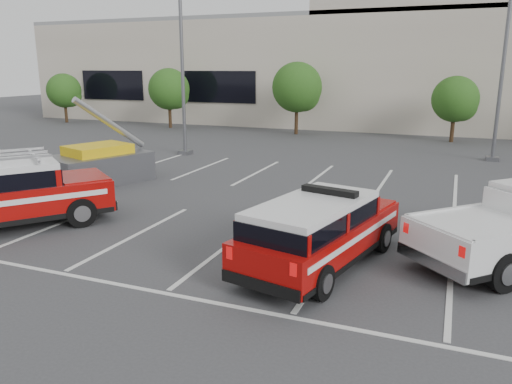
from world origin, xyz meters
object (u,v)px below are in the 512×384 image
tree_mid_right (457,101)px  fire_chief_suv (320,236)px  tree_mid_left (298,89)px  ladder_suv (5,199)px  light_pole_mid (505,52)px  convention_building (395,64)px  light_pole_left (182,53)px  tree_far_left (65,92)px  utility_rig (96,166)px  tree_left (170,91)px

tree_mid_right → fire_chief_suv: 22.50m
tree_mid_left → ladder_suv: (-1.58, -22.87, -2.18)m
tree_mid_right → light_pole_mid: 6.88m
convention_building → ladder_suv: size_ratio=10.68×
light_pole_left → ladder_suv: size_ratio=1.82×
tree_mid_left → ladder_suv: tree_mid_left is taller
tree_mid_right → light_pole_left: size_ratio=0.39×
tree_far_left → light_pole_mid: 32.59m
ladder_suv → light_pole_mid: bearing=88.7°
tree_far_left → tree_mid_right: bearing=0.0°
tree_mid_right → utility_rig: (-13.07, -17.19, -1.82)m
tree_mid_left → light_pole_mid: 13.53m
ladder_suv → tree_far_left: bearing=166.2°
convention_building → fire_chief_suv: convention_building is taller
fire_chief_suv → tree_mid_right: bearing=96.4°
convention_building → tree_far_left: bearing=-158.6°
tree_left → light_pole_left: 12.43m
light_pole_mid → ladder_suv: light_pole_mid is taller
tree_left → tree_mid_left: tree_mid_left is taller
light_pole_mid → tree_left: bearing=164.6°
tree_far_left → light_pole_left: size_ratio=0.39×
tree_mid_right → light_pole_mid: (1.91, -6.05, 2.68)m
tree_mid_left → utility_rig: bearing=-100.1°
light_pole_mid → utility_rig: 19.20m
light_pole_left → ladder_suv: light_pole_left is taller
tree_mid_right → utility_rig: bearing=-127.2°
convention_building → light_pole_mid: size_ratio=5.86×
tree_far_left → tree_mid_left: (20.00, 0.00, 0.54)m
light_pole_mid → fire_chief_suv: bearing=-105.4°
light_pole_mid → tree_mid_left: bearing=153.1°
light_pole_left → fire_chief_suv: 16.75m
tree_left → utility_rig: tree_left is taller
light_pole_left → light_pole_mid: bearing=14.9°
light_pole_left → fire_chief_suv: light_pole_left is taller
tree_far_left → fire_chief_suv: (27.44, -22.28, -1.78)m
tree_mid_left → light_pole_left: 10.73m
tree_left → fire_chief_suv: tree_left is taller
tree_left → tree_mid_left: bearing=0.0°
fire_chief_suv → tree_far_left: bearing=153.9°
tree_mid_right → fire_chief_suv: (-2.56, -22.28, -1.78)m
convention_building → tree_mid_right: convention_building is taller
light_pole_left → tree_far_left: bearing=149.3°
convention_building → tree_far_left: (-25.09, -9.82, -2.22)m
ladder_suv → utility_rig: (-1.48, 5.68, -0.18)m
tree_mid_left → utility_rig: size_ratio=1.09×
convention_building → tree_mid_left: (-5.09, -9.82, -1.68)m
fire_chief_suv → ladder_suv: bearing=-163.3°
tree_mid_left → light_pole_mid: bearing=-26.9°
convention_building → tree_left: (-15.09, -9.82, -1.95)m
tree_left → tree_far_left: bearing=-180.0°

